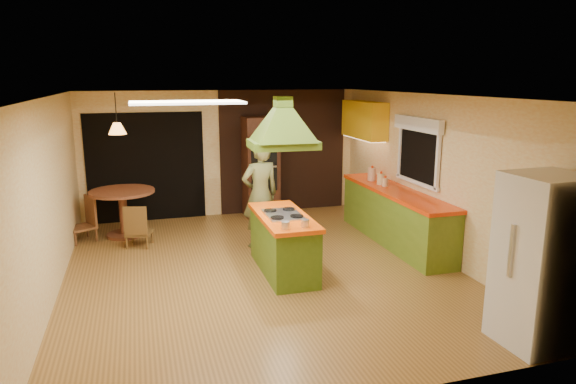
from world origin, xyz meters
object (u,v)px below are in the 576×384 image
object	(u,v)px
refrigerator	(542,261)
canister_large	(372,174)
wall_oven	(261,167)
dining_table	(123,204)
kitchen_island	(283,243)
man	(260,195)

from	to	relation	value
refrigerator	canister_large	distance (m)	4.28
wall_oven	dining_table	distance (m)	2.76
refrigerator	wall_oven	distance (m)	6.01
wall_oven	dining_table	size ratio (longest dim) A/B	1.79
canister_large	dining_table	bearing A→B (deg)	168.86
kitchen_island	dining_table	xyz separation A→B (m)	(-2.23, 2.42, 0.16)
wall_oven	canister_large	xyz separation A→B (m)	(1.70, -1.52, 0.04)
refrigerator	wall_oven	world-z (taller)	wall_oven
wall_oven	dining_table	world-z (taller)	wall_oven
refrigerator	canister_large	xyz separation A→B (m)	(0.13, 4.28, 0.13)
wall_oven	canister_large	world-z (taller)	wall_oven
refrigerator	man	bearing A→B (deg)	115.36
refrigerator	dining_table	size ratio (longest dim) A/B	1.63
man	canister_large	distance (m)	2.21
canister_large	man	bearing A→B (deg)	-170.11
wall_oven	dining_table	xyz separation A→B (m)	(-2.64, -0.67, -0.41)
man	refrigerator	xyz separation A→B (m)	(2.04, -3.90, 0.03)
dining_table	man	bearing A→B (deg)	-29.53
man	wall_oven	xyz separation A→B (m)	(0.47, 1.90, 0.12)
wall_oven	canister_large	distance (m)	2.29
man	wall_oven	distance (m)	1.96
kitchen_island	man	size ratio (longest dim) A/B	0.96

